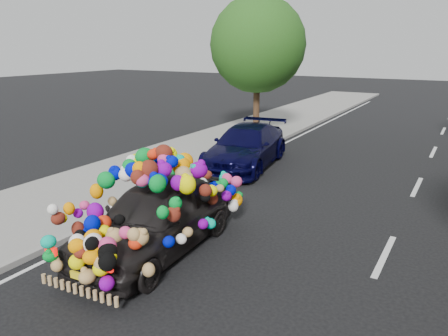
{
  "coord_description": "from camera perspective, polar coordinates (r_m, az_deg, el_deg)",
  "views": [
    {
      "loc": [
        4.73,
        -8.31,
        3.97
      ],
      "look_at": [
        -0.21,
        0.31,
        1.18
      ],
      "focal_mm": 35.0,
      "sensor_mm": 36.0,
      "label": 1
    }
  ],
  "objects": [
    {
      "name": "lane_markings",
      "position": [
        9.28,
        20.23,
        -10.68
      ],
      "size": [
        6.0,
        50.0,
        0.01
      ],
      "primitive_type": null,
      "color": "silver",
      "rests_on": "ground"
    },
    {
      "name": "navy_sedan",
      "position": [
        14.82,
        2.88,
        2.84
      ],
      "size": [
        2.57,
        4.95,
        1.37
      ],
      "primitive_type": "imported",
      "rotation": [
        0.0,
        0.0,
        0.14
      ],
      "color": "black",
      "rests_on": "ground"
    },
    {
      "name": "kerb",
      "position": [
        11.6,
        -10.0,
        -4.27
      ],
      "size": [
        0.15,
        60.0,
        0.13
      ],
      "primitive_type": "cube",
      "color": "gray",
      "rests_on": "ground"
    },
    {
      "name": "plush_art_car",
      "position": [
        8.67,
        -8.87,
        -4.15
      ],
      "size": [
        2.3,
        4.51,
        2.08
      ],
      "rotation": [
        0.0,
        0.0,
        0.06
      ],
      "color": "black",
      "rests_on": "ground"
    },
    {
      "name": "ground",
      "position": [
        10.36,
        0.17,
        -6.88
      ],
      "size": [
        100.0,
        100.0,
        0.0
      ],
      "primitive_type": "plane",
      "color": "black",
      "rests_on": "ground"
    },
    {
      "name": "sidewalk",
      "position": [
        12.88,
        -16.71,
        -2.69
      ],
      "size": [
        4.0,
        60.0,
        0.12
      ],
      "primitive_type": "cube",
      "color": "gray",
      "rests_on": "ground"
    },
    {
      "name": "tree_near_sidewalk",
      "position": [
        19.75,
        4.41,
        15.77
      ],
      "size": [
        4.2,
        4.2,
        6.13
      ],
      "color": "#332114",
      "rests_on": "ground"
    }
  ]
}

